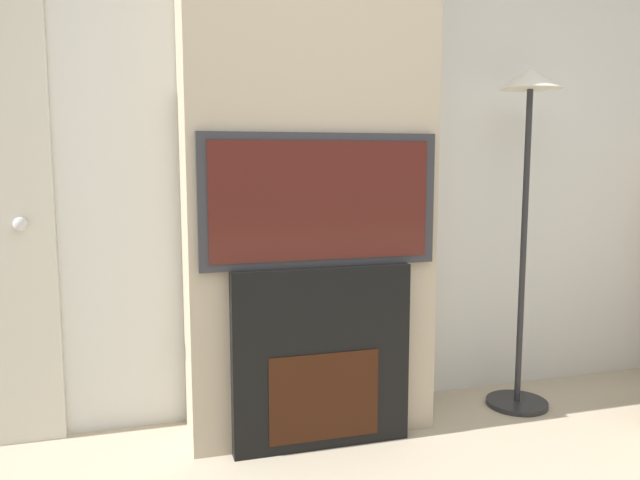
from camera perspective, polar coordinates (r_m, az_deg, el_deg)
wall_back at (r=3.07m, az=-2.37°, el=9.11°), size 6.00×0.06×2.70m
chimney_breast at (r=2.84m, az=-1.19°, el=9.25°), size 1.11×0.41×2.70m
fireplace at (r=2.78m, az=0.01°, el=-10.62°), size 0.79×0.15×0.80m
television at (r=2.65m, az=0.02°, el=3.65°), size 1.03×0.07×0.57m
floor_lamp at (r=3.23m, az=18.41°, el=6.85°), size 0.31×0.31×1.69m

